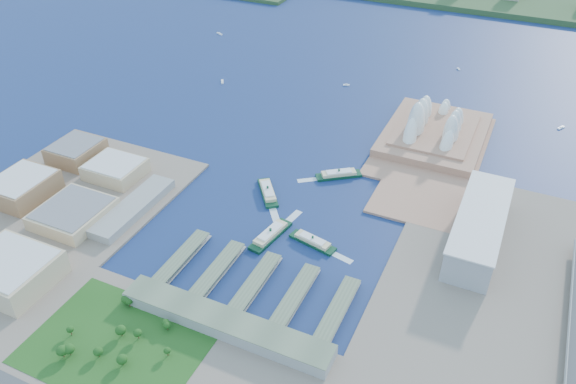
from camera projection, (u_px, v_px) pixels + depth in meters
The scene contains 19 objects.
ground at pixel (277, 237), 601.76m from camera, with size 3000.00×3000.00×0.00m, color #101B4B.
west_land at pixel (28, 230), 608.94m from camera, with size 220.00×390.00×3.00m, color #7A6B5D.
east_land at pixel (503, 345), 481.52m from camera, with size 240.00×500.00×3.00m, color #7A6B5D.
peninsula at pixel (432, 145), 756.51m from camera, with size 135.00×220.00×3.00m, color #A5735A.
opera_house at pixel (437, 118), 754.55m from camera, with size 134.00×180.00×58.00m, color white, non-canonical shape.
toaster_building at pixel (479, 228), 582.23m from camera, with size 45.00×155.00×35.00m, color gray.
west_buildings at pixel (48, 202), 626.18m from camera, with size 200.00×280.00×27.00m, color #8F6947, non-canonical shape.
ferry_wharves at pixel (256, 283), 538.74m from camera, with size 184.00×90.00×9.30m, color #57644C, non-canonical shape.
terminal_building at pixel (225, 323), 491.46m from camera, with size 200.00×28.00×12.00m, color gray.
park at pixel (116, 338), 475.31m from camera, with size 150.00×110.00×16.00m, color #194714, non-canonical shape.
ferry_a at pixel (268, 190), 663.32m from camera, with size 14.91×58.59×11.08m, color #0D371F, non-canonical shape.
ferry_b at pixel (339, 173), 693.97m from camera, with size 14.38×56.50×10.68m, color #0D371F, non-canonical shape.
ferry_c at pixel (271, 233), 598.31m from camera, with size 15.46×60.73×11.48m, color #0D371F, non-canonical shape.
ferry_d at pixel (313, 240), 590.01m from camera, with size 13.49×52.98×10.02m, color #0D371F, non-canonical shape.
boat_a at pixel (222, 81), 925.29m from camera, with size 3.78×15.11×2.91m, color white, non-canonical shape.
boat_b at pixel (346, 85), 914.87m from camera, with size 3.56×10.18×2.75m, color white, non-canonical shape.
boat_c at pixel (561, 127), 797.38m from camera, with size 3.79×12.98×2.92m, color white, non-canonical shape.
boat_d at pixel (220, 34), 1111.93m from camera, with size 3.41×15.60×2.63m, color white, non-canonical shape.
boat_e at pixel (459, 69), 968.63m from camera, with size 3.05×9.58×2.35m, color white, non-canonical shape.
Camera 1 is at (205.59, -415.24, 387.16)m, focal length 35.00 mm.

